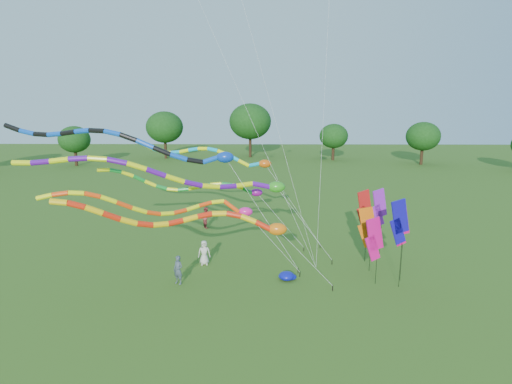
{
  "coord_description": "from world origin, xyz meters",
  "views": [
    {
      "loc": [
        -0.69,
        -19.71,
        9.91
      ],
      "look_at": [
        -1.04,
        4.17,
        4.8
      ],
      "focal_mm": 30.0,
      "sensor_mm": 36.0,
      "label": 1
    }
  ],
  "objects_px": {
    "tube_kite_red": "(203,221)",
    "person_a": "(204,253)",
    "tube_kite_orange": "(176,206)",
    "person_c": "(206,217)",
    "blue_nylon_heap": "(293,274)",
    "person_b": "(178,270)"
  },
  "relations": [
    {
      "from": "person_b",
      "to": "person_c",
      "type": "relative_size",
      "value": 0.96
    },
    {
      "from": "tube_kite_red",
      "to": "tube_kite_orange",
      "type": "height_order",
      "value": "tube_kite_orange"
    },
    {
      "from": "person_b",
      "to": "blue_nylon_heap",
      "type": "bearing_deg",
      "value": 39.91
    },
    {
      "from": "tube_kite_red",
      "to": "tube_kite_orange",
      "type": "distance_m",
      "value": 1.78
    },
    {
      "from": "tube_kite_red",
      "to": "person_a",
      "type": "relative_size",
      "value": 8.43
    },
    {
      "from": "person_a",
      "to": "person_c",
      "type": "xyz_separation_m",
      "value": [
        -0.88,
        7.84,
        0.08
      ]
    },
    {
      "from": "tube_kite_red",
      "to": "person_a",
      "type": "bearing_deg",
      "value": 87.01
    },
    {
      "from": "tube_kite_orange",
      "to": "person_b",
      "type": "bearing_deg",
      "value": 84.17
    },
    {
      "from": "tube_kite_red",
      "to": "blue_nylon_heap",
      "type": "xyz_separation_m",
      "value": [
        4.65,
        3.08,
        -4.0
      ]
    },
    {
      "from": "tube_kite_orange",
      "to": "blue_nylon_heap",
      "type": "relative_size",
      "value": 9.74
    },
    {
      "from": "person_c",
      "to": "tube_kite_red",
      "type": "bearing_deg",
      "value": 158.08
    },
    {
      "from": "person_a",
      "to": "person_c",
      "type": "distance_m",
      "value": 7.89
    },
    {
      "from": "blue_nylon_heap",
      "to": "person_c",
      "type": "relative_size",
      "value": 0.74
    },
    {
      "from": "person_a",
      "to": "person_b",
      "type": "distance_m",
      "value": 3.06
    },
    {
      "from": "tube_kite_orange",
      "to": "person_c",
      "type": "xyz_separation_m",
      "value": [
        -0.1,
        11.89,
        -3.86
      ]
    },
    {
      "from": "tube_kite_red",
      "to": "person_c",
      "type": "bearing_deg",
      "value": 86.0
    },
    {
      "from": "person_a",
      "to": "blue_nylon_heap",
      "type": "bearing_deg",
      "value": -26.13
    },
    {
      "from": "tube_kite_red",
      "to": "blue_nylon_heap",
      "type": "relative_size",
      "value": 10.33
    },
    {
      "from": "person_c",
      "to": "person_a",
      "type": "bearing_deg",
      "value": 157.44
    },
    {
      "from": "blue_nylon_heap",
      "to": "person_c",
      "type": "distance_m",
      "value": 11.51
    },
    {
      "from": "tube_kite_orange",
      "to": "person_a",
      "type": "height_order",
      "value": "tube_kite_orange"
    },
    {
      "from": "person_a",
      "to": "person_b",
      "type": "height_order",
      "value": "person_b"
    }
  ]
}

